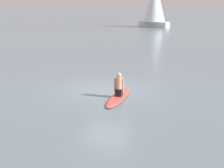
# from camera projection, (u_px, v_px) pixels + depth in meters

# --- Properties ---
(ground_plane) EXTENTS (400.00, 400.00, 0.00)m
(ground_plane) POSITION_uv_depth(u_px,v_px,m) (106.00, 90.00, 14.80)
(ground_plane) COLOR slate
(surfboard) EXTENTS (3.31, 1.00, 0.10)m
(surfboard) POSITION_uv_depth(u_px,v_px,m) (119.00, 97.00, 13.65)
(surfboard) COLOR #D84C3F
(surfboard) RESTS_ON ground
(person_paddler) EXTENTS (0.38, 0.46, 1.06)m
(person_paddler) POSITION_uv_depth(u_px,v_px,m) (119.00, 85.00, 13.51)
(person_paddler) COLOR black
(person_paddler) RESTS_ON surfboard
(sailboat_distant) EXTENTS (4.43, 5.44, 8.46)m
(sailboat_distant) POSITION_uv_depth(u_px,v_px,m) (155.00, 3.00, 51.61)
(sailboat_distant) COLOR silver
(sailboat_distant) RESTS_ON ground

